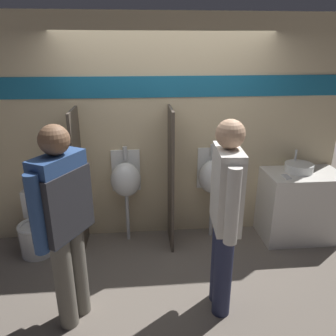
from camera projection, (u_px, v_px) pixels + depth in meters
name	position (u px, v px, depth m)	size (l,w,h in m)	color
ground_plane	(169.00, 256.00, 3.89)	(16.00, 16.00, 0.00)	#70665B
display_wall	(165.00, 132.00, 3.98)	(4.39, 0.07, 2.70)	beige
sink_counter	(299.00, 206.00, 4.14)	(0.93, 0.57, 0.89)	silver
sink_basin	(299.00, 167.00, 4.02)	(0.34, 0.34, 0.24)	silver
cell_phone	(286.00, 177.00, 3.86)	(0.07, 0.14, 0.01)	#B7B7BC
divider_near_counter	(79.00, 183.00, 3.80)	(0.03, 0.51, 1.70)	#4C4238
divider_mid	(171.00, 179.00, 3.89)	(0.03, 0.51, 1.70)	#4C4238
urinal_near_counter	(126.00, 180.00, 3.96)	(0.37, 0.31, 1.21)	silver
urinal_far	(213.00, 177.00, 4.05)	(0.37, 0.31, 1.21)	silver
toilet	(37.00, 229.00, 3.91)	(0.40, 0.56, 0.85)	silver
person_in_vest	(64.00, 216.00, 2.65)	(0.44, 0.56, 1.80)	#666056
person_with_lanyard	(225.00, 212.00, 2.81)	(0.24, 0.63, 1.81)	#282D4C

